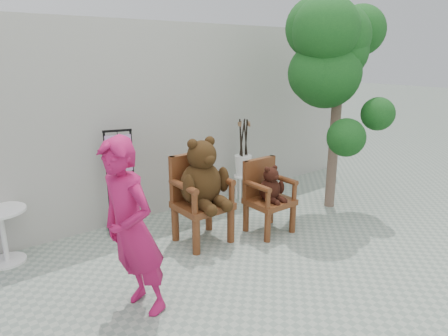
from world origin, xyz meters
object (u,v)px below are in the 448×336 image
Objects in this scene: stool_bucket at (243,165)px; tree at (332,53)px; display_stand at (122,193)px; chair_small at (268,191)px; cafe_table at (3,230)px; person at (132,230)px; chair_big at (202,184)px.

tree is (0.82, -1.11, 1.90)m from stool_bucket.
display_stand reaches higher than stool_bucket.
stool_bucket reaches higher than chair_small.
person is at bearing -66.82° from cafe_table.
chair_big is 0.44× the size of tree.
chair_big is at bearing 174.92° from tree.
person reaches higher than chair_small.
chair_big is 1.73m from person.
stool_bucket is (2.97, 1.83, -0.27)m from person.
person is at bearing -147.37° from chair_big.
display_stand is (-0.72, 0.99, -0.25)m from chair_big.
chair_big reaches higher than stool_bucket.
chair_big is 2.09× the size of cafe_table.
tree is (3.78, 0.72, 1.63)m from person.
person is 1.21× the size of display_stand.
tree is at bearing 88.67° from person.
chair_big is at bearing 110.46° from person.
stool_bucket reaches higher than cafe_table.
person is at bearing -165.52° from chair_small.
display_stand is 0.45× the size of tree.
chair_big is at bearing -37.12° from display_stand.
person is at bearing -94.01° from display_stand.
chair_big is 0.81× the size of person.
chair_big is 1.01× the size of stool_bucket.
cafe_table is 0.47× the size of display_stand.
display_stand is 1.04× the size of stool_bucket.
tree is at bearing -4.65° from display_stand.
stool_bucket is (3.80, -0.11, 0.20)m from cafe_table.
chair_small is at bearing -175.66° from tree.
chair_small is at bearing 92.30° from person.
chair_small is 0.73× the size of stool_bucket.
person is 2.17m from cafe_table.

